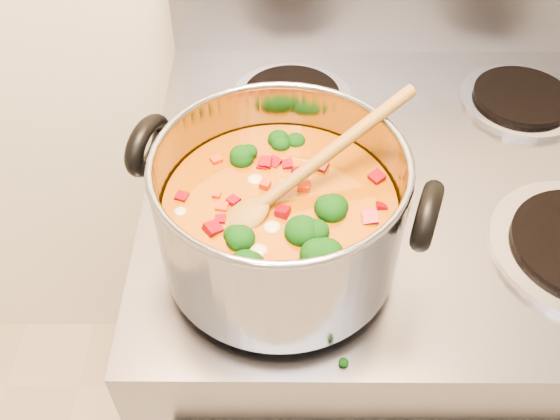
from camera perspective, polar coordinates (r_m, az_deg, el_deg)
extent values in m
cube|color=gray|center=(1.21, 9.10, -12.23)|extent=(0.72, 0.63, 0.92)
cube|color=gray|center=(1.05, 10.96, 18.16)|extent=(0.72, 0.03, 0.16)
cylinder|color=#A5A5AD|center=(0.74, 1.21, -3.42)|extent=(0.22, 0.22, 0.01)
cylinder|color=black|center=(0.73, 1.22, -3.02)|extent=(0.17, 0.17, 0.01)
cylinder|color=#A5A5AD|center=(0.94, 1.06, 10.04)|extent=(0.18, 0.18, 0.01)
cylinder|color=black|center=(0.94, 1.06, 10.43)|extent=(0.14, 0.14, 0.01)
cylinder|color=#A5A5AD|center=(1.01, 21.17, 9.31)|extent=(0.18, 0.18, 0.01)
cylinder|color=black|center=(1.00, 21.29, 9.67)|extent=(0.14, 0.14, 0.01)
cylinder|color=#929299|center=(0.66, 0.00, -0.11)|extent=(0.26, 0.26, 0.14)
torus|color=#929299|center=(0.61, 0.00, 4.38)|extent=(0.26, 0.26, 0.01)
cylinder|color=#924E0D|center=(0.68, 0.00, -1.62)|extent=(0.24, 0.24, 0.09)
torus|color=black|center=(0.68, -11.95, 5.80)|extent=(0.05, 0.08, 0.08)
torus|color=black|center=(0.61, 13.30, -0.50)|extent=(0.05, 0.08, 0.08)
ellipsoid|color=black|center=(0.69, -3.38, 4.74)|extent=(0.04, 0.04, 0.03)
ellipsoid|color=black|center=(0.62, -0.70, -2.15)|extent=(0.04, 0.04, 0.03)
ellipsoid|color=black|center=(0.71, 1.21, 6.37)|extent=(0.04, 0.04, 0.03)
ellipsoid|color=black|center=(0.62, -5.99, -2.20)|extent=(0.04, 0.04, 0.03)
ellipsoid|color=black|center=(0.64, -6.75, -0.03)|extent=(0.04, 0.04, 0.03)
ellipsoid|color=black|center=(0.70, 3.27, 5.15)|extent=(0.04, 0.04, 0.03)
ellipsoid|color=black|center=(0.63, -8.96, -1.37)|extent=(0.04, 0.04, 0.03)
ellipsoid|color=black|center=(0.70, -0.01, 5.38)|extent=(0.04, 0.04, 0.03)
ellipsoid|color=maroon|center=(0.69, 6.70, 3.88)|extent=(0.01, 0.01, 0.01)
ellipsoid|color=maroon|center=(0.69, -5.36, 4.16)|extent=(0.01, 0.01, 0.01)
ellipsoid|color=maroon|center=(0.70, -7.45, 4.56)|extent=(0.01, 0.01, 0.01)
ellipsoid|color=maroon|center=(0.60, -5.32, -4.19)|extent=(0.01, 0.01, 0.01)
ellipsoid|color=maroon|center=(0.66, 0.73, 2.32)|extent=(0.01, 0.01, 0.01)
ellipsoid|color=maroon|center=(0.68, 3.73, 3.72)|extent=(0.01, 0.01, 0.01)
ellipsoid|color=maroon|center=(0.62, -1.01, -1.95)|extent=(0.01, 0.01, 0.01)
ellipsoid|color=maroon|center=(0.60, -0.95, -3.65)|extent=(0.01, 0.01, 0.01)
ellipsoid|color=maroon|center=(0.66, 3.55, 2.17)|extent=(0.01, 0.01, 0.01)
ellipsoid|color=maroon|center=(0.62, -6.00, -1.66)|extent=(0.01, 0.01, 0.01)
ellipsoid|color=maroon|center=(0.61, -4.77, -2.98)|extent=(0.01, 0.01, 0.01)
ellipsoid|color=maroon|center=(0.70, -0.64, 5.61)|extent=(0.01, 0.01, 0.01)
ellipsoid|color=maroon|center=(0.67, 3.59, 2.80)|extent=(0.01, 0.01, 0.01)
ellipsoid|color=maroon|center=(0.67, 1.08, 2.90)|extent=(0.01, 0.01, 0.01)
ellipsoid|color=red|center=(0.68, 0.06, 3.54)|extent=(0.01, 0.01, 0.01)
ellipsoid|color=red|center=(0.65, -2.70, 1.40)|extent=(0.01, 0.01, 0.01)
ellipsoid|color=red|center=(0.68, 5.85, 3.41)|extent=(0.01, 0.01, 0.01)
ellipsoid|color=red|center=(0.65, 0.46, 1.63)|extent=(0.01, 0.01, 0.01)
ellipsoid|color=red|center=(0.63, 0.91, -0.39)|extent=(0.01, 0.01, 0.01)
ellipsoid|color=red|center=(0.62, 1.78, -1.97)|extent=(0.01, 0.01, 0.01)
ellipsoid|color=red|center=(0.59, 2.97, -4.74)|extent=(0.01, 0.01, 0.01)
ellipsoid|color=red|center=(0.66, -0.99, 1.81)|extent=(0.01, 0.01, 0.01)
ellipsoid|color=tan|center=(0.61, 5.09, -2.54)|extent=(0.02, 0.02, 0.01)
ellipsoid|color=tan|center=(0.65, 9.61, 0.61)|extent=(0.02, 0.02, 0.01)
ellipsoid|color=tan|center=(0.61, -1.17, -2.41)|extent=(0.02, 0.02, 0.01)
ellipsoid|color=tan|center=(0.63, 5.17, -0.56)|extent=(0.02, 0.02, 0.01)
ellipsoid|color=tan|center=(0.68, -6.75, 3.63)|extent=(0.02, 0.02, 0.01)
ellipsoid|color=tan|center=(0.59, -3.17, -5.48)|extent=(0.02, 0.02, 0.01)
ellipsoid|color=tan|center=(0.70, 6.14, 5.25)|extent=(0.02, 0.02, 0.01)
ellipsoid|color=tan|center=(0.64, -6.59, 0.27)|extent=(0.02, 0.02, 0.01)
ellipsoid|color=olive|center=(0.63, -3.41, -0.78)|extent=(0.08, 0.07, 0.04)
cylinder|color=olive|center=(0.65, 4.53, 5.24)|extent=(0.19, 0.13, 0.09)
ellipsoid|color=black|center=(0.79, -10.43, 0.17)|extent=(0.01, 0.01, 0.01)
ellipsoid|color=black|center=(0.77, -11.57, -1.72)|extent=(0.01, 0.01, 0.01)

